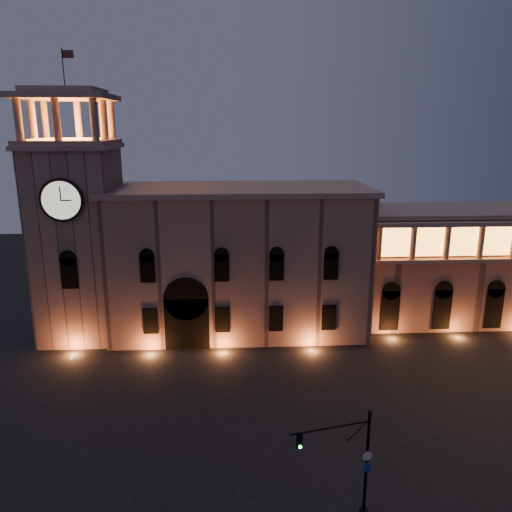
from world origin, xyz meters
name	(u,v)px	position (x,y,z in m)	size (l,w,h in m)	color
ground	(269,430)	(0.00, 0.00, 0.00)	(160.00, 160.00, 0.00)	black
government_building	(238,260)	(-2.08, 21.93, 8.77)	(30.80, 12.80, 17.60)	#8C675B
clock_tower	(78,233)	(-20.50, 20.98, 12.50)	(9.80, 9.80, 32.40)	#8C675B
colonnade_wing	(502,263)	(32.00, 23.92, 7.33)	(40.60, 11.50, 14.50)	#866256
traffic_light	(353,463)	(4.52, -9.61, 3.99)	(5.42, 1.55, 7.60)	black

